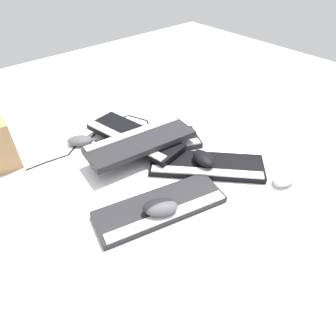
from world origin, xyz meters
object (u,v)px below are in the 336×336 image
keyboard_1 (160,207)px  mouse_1 (159,207)px  keyboard_3 (134,137)px  mouse_0 (80,141)px  keyboard_4 (140,142)px  mouse_4 (284,178)px  keyboard_0 (149,144)px  keyboard_2 (207,166)px  mouse_2 (161,208)px  mouse_3 (203,158)px

keyboard_1 → mouse_1: size_ratio=4.21×
keyboard_3 → mouse_0: size_ratio=4.18×
keyboard_1 → keyboard_4: keyboard_4 is taller
mouse_4 → keyboard_3: bearing=-62.1°
keyboard_0 → keyboard_1: 0.37m
keyboard_3 → keyboard_2: bearing=-159.3°
keyboard_4 → keyboard_2: bearing=-147.9°
keyboard_0 → mouse_0: mouse_0 is taller
keyboard_1 → mouse_2: 0.05m
keyboard_3 → mouse_1: size_ratio=4.18×
keyboard_3 → mouse_4: bearing=-153.9°
keyboard_4 → mouse_0: 0.29m
mouse_1 → mouse_3: (0.08, -0.29, 0.00)m
keyboard_1 → mouse_4: bearing=-114.5°
mouse_0 → keyboard_2: bearing=-20.2°
keyboard_3 → mouse_2: bearing=155.3°
keyboard_1 → mouse_3: mouse_3 is taller
mouse_3 → mouse_4: (-0.26, -0.17, -0.03)m
keyboard_1 → mouse_0: 0.52m
mouse_3 → mouse_2: bearing=-60.2°
keyboard_0 → keyboard_2: (-0.26, -0.08, 0.00)m
mouse_4 → keyboard_0: bearing=-63.3°
keyboard_4 → keyboard_1: bearing=154.6°
keyboard_0 → keyboard_3: (0.05, 0.04, 0.03)m
mouse_0 → mouse_1: mouse_1 is taller
keyboard_1 → keyboard_4: 0.31m
mouse_4 → mouse_1: bearing=-19.4°
keyboard_2 → mouse_4: (-0.24, -0.16, 0.01)m
mouse_2 → mouse_4: size_ratio=1.00×
mouse_1 → mouse_2: 0.01m
keyboard_0 → keyboard_3: size_ratio=1.00×
keyboard_2 → mouse_0: bearing=31.6°
keyboard_1 → mouse_3: (0.06, -0.27, 0.04)m
keyboard_3 → mouse_3: mouse_3 is taller
keyboard_1 → mouse_2: mouse_2 is taller
mouse_2 → mouse_3: 0.30m
keyboard_2 → keyboard_1: bearing=99.8°
mouse_0 → mouse_1: (-0.54, 0.01, 0.03)m
keyboard_0 → keyboard_3: bearing=36.6°
keyboard_0 → keyboard_2: bearing=-163.0°
keyboard_4 → mouse_4: size_ratio=4.14×
mouse_2 → mouse_1: bearing=-53.3°
keyboard_3 → keyboard_4: bearing=162.8°
keyboard_1 → mouse_2: bearing=143.1°
keyboard_2 → mouse_2: (-0.08, 0.30, 0.04)m
mouse_4 → keyboard_4: bearing=-56.0°
keyboard_1 → mouse_3: size_ratio=4.21×
mouse_2 → keyboard_0: bearing=-90.3°
keyboard_2 → mouse_3: mouse_3 is taller
keyboard_3 → keyboard_1: bearing=156.4°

